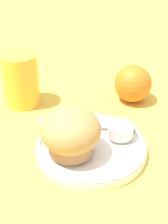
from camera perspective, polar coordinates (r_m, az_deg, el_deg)
ground_plane at (r=0.57m, az=3.03°, el=-5.93°), size 3.00×3.00×0.00m
plate at (r=0.55m, az=1.32°, el=-6.42°), size 0.19×0.19×0.02m
muffin at (r=0.50m, az=-2.46°, el=-3.80°), size 0.10×0.10×0.08m
cream_ramekin at (r=0.55m, az=6.69°, el=-3.31°), size 0.05×0.05×0.02m
berry_pair at (r=0.56m, az=-0.32°, el=-2.87°), size 0.03×0.02×0.02m
butter_knife at (r=0.58m, az=0.38°, el=-2.24°), size 0.18×0.04×0.00m
orange_fruit at (r=0.69m, az=8.93°, el=5.14°), size 0.08×0.08×0.08m
juice_glass at (r=0.68m, az=-11.42°, el=5.76°), size 0.08×0.08×0.11m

